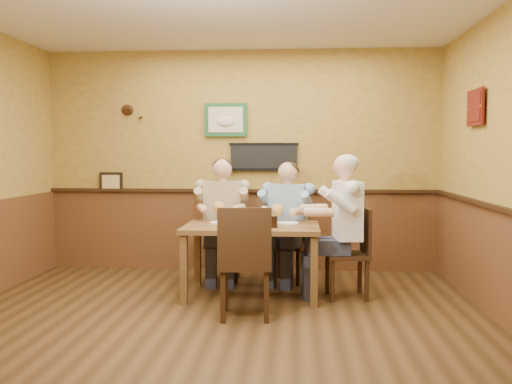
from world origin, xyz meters
TOP-DOWN VIEW (x-y plane):
  - room at (0.13, 0.17)m, footprint 5.02×5.03m
  - dining_table at (0.23, 1.12)m, footprint 1.40×0.90m
  - chair_back_left at (-0.16, 1.84)m, footprint 0.44×0.44m
  - chair_back_right at (0.61, 1.82)m, footprint 0.50×0.50m
  - chair_right_end at (1.22, 1.13)m, footprint 0.47×0.47m
  - chair_near_side at (0.24, 0.36)m, footprint 0.50×0.50m
  - diner_tan_shirt at (-0.16, 1.84)m, footprint 0.62×0.62m
  - diner_blue_polo at (0.61, 1.82)m, footprint 0.71×0.71m
  - diner_white_elder at (1.22, 1.13)m, footprint 0.67×0.67m
  - water_glass_left at (-0.01, 0.87)m, footprint 0.09×0.09m
  - water_glass_mid at (0.32, 0.90)m, footprint 0.11×0.11m
  - cola_tumbler at (0.47, 0.94)m, footprint 0.11×0.11m
  - hot_sauce_bottle at (0.14, 1.04)m, footprint 0.05×0.05m
  - salt_shaker at (0.21, 1.22)m, footprint 0.05×0.05m
  - pepper_shaker at (0.22, 1.02)m, footprint 0.04×0.04m
  - plate_far_left at (-0.11, 1.26)m, footprint 0.23×0.23m
  - plate_far_right at (0.61, 1.26)m, footprint 0.30×0.30m

SIDE VIEW (x-z plane):
  - chair_back_right at x=0.61m, z-range 0.00..0.88m
  - chair_back_left at x=-0.16m, z-range 0.00..0.90m
  - chair_right_end at x=1.22m, z-range 0.00..0.93m
  - chair_near_side at x=0.24m, z-range 0.00..1.03m
  - diner_blue_polo at x=0.61m, z-range 0.00..1.25m
  - diner_tan_shirt at x=-0.16m, z-range 0.00..1.29m
  - dining_table at x=0.23m, z-range 0.28..1.03m
  - diner_white_elder at x=1.22m, z-range 0.00..1.33m
  - plate_far_left at x=-0.11m, z-range 0.75..0.77m
  - plate_far_right at x=0.61m, z-range 0.75..0.77m
  - pepper_shaker at x=0.22m, z-range 0.75..0.84m
  - salt_shaker at x=0.21m, z-range 0.75..0.85m
  - cola_tumbler at x=0.47m, z-range 0.75..0.87m
  - water_glass_left at x=-0.01m, z-range 0.75..0.87m
  - water_glass_mid at x=0.32m, z-range 0.75..0.88m
  - hot_sauce_bottle at x=0.14m, z-range 0.75..0.92m
  - room at x=0.13m, z-range 0.28..3.09m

